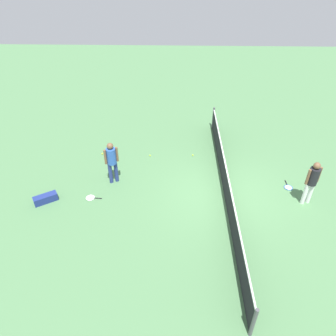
{
  "coord_description": "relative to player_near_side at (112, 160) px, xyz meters",
  "views": [
    {
      "loc": [
        8.64,
        -1.8,
        7.41
      ],
      "look_at": [
        -0.31,
        -2.06,
        0.9
      ],
      "focal_mm": 33.34,
      "sensor_mm": 36.0,
      "label": 1
    }
  ],
  "objects": [
    {
      "name": "tennis_ball_by_net",
      "position": [
        -1.85,
        -0.83,
        -0.98
      ],
      "size": [
        0.07,
        0.07,
        0.07
      ],
      "primitive_type": "sphere",
      "color": "#C6E033",
      "rests_on": "ground_plane"
    },
    {
      "name": "tennis_ball_near_player",
      "position": [
        -1.77,
        1.23,
        -0.98
      ],
      "size": [
        0.07,
        0.07,
        0.07
      ],
      "primitive_type": "sphere",
      "color": "#C6E033",
      "rests_on": "ground_plane"
    },
    {
      "name": "tennis_racket_far_player",
      "position": [
        0.17,
        6.53,
        -1.0
      ],
      "size": [
        0.58,
        0.32,
        0.03
      ],
      "color": "blue",
      "rests_on": "ground_plane"
    },
    {
      "name": "court_net",
      "position": [
        0.63,
        4.11,
        -0.51
      ],
      "size": [
        10.09,
        0.09,
        1.07
      ],
      "color": "#4C4C51",
      "rests_on": "ground_plane"
    },
    {
      "name": "tennis_racket_near_player",
      "position": [
        0.98,
        -0.68,
        -1.0
      ],
      "size": [
        0.34,
        0.59,
        0.03
      ],
      "color": "white",
      "rests_on": "ground_plane"
    },
    {
      "name": "player_far_side",
      "position": [
        1.0,
        6.87,
        0.0
      ],
      "size": [
        0.43,
        0.52,
        1.7
      ],
      "color": "white",
      "rests_on": "ground_plane"
    },
    {
      "name": "player_near_side",
      "position": [
        0.0,
        0.0,
        0.0
      ],
      "size": [
        0.45,
        0.51,
        1.7
      ],
      "color": "navy",
      "rests_on": "ground_plane"
    },
    {
      "name": "ground_plane",
      "position": [
        0.63,
        4.11,
        -1.01
      ],
      "size": [
        40.0,
        40.0,
        0.0
      ],
      "primitive_type": "plane",
      "color": "#4C7A4C"
    },
    {
      "name": "tennis_ball_midcourt",
      "position": [
        -1.85,
        3.05,
        -0.98
      ],
      "size": [
        0.07,
        0.07,
        0.07
      ],
      "primitive_type": "sphere",
      "color": "#C6E033",
      "rests_on": "ground_plane"
    },
    {
      "name": "equipment_bag",
      "position": [
        1.19,
        -2.18,
        -0.87
      ],
      "size": [
        0.66,
        0.83,
        0.28
      ],
      "color": "navy",
      "rests_on": "ground_plane"
    }
  ]
}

